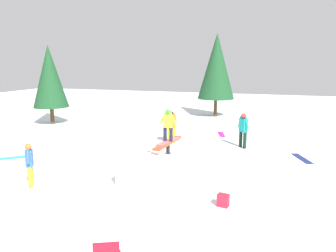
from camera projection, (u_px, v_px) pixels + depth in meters
name	position (u px, v px, depth m)	size (l,w,h in m)	color
ground_plane	(168.00, 165.00, 12.41)	(60.00, 60.00, 0.00)	white
rail_feature	(168.00, 146.00, 12.26)	(2.21, 0.44, 0.92)	black
snow_kicker_ramp	(149.00, 170.00, 10.84)	(1.80, 1.50, 0.66)	white
main_rider_on_rail	(168.00, 126.00, 12.12)	(1.48, 0.69, 1.23)	#EB5D5C
bystander_teal	(243.00, 129.00, 14.79)	(0.55, 0.56, 1.59)	black
bystander_blue	(30.00, 163.00, 10.13)	(0.52, 0.37, 1.39)	gold
bystander_orange	(171.00, 126.00, 15.55)	(0.53, 0.48, 1.56)	yellow
loose_snowboard_cyan	(8.00, 158.00, 13.27)	(1.31, 0.28, 0.02)	#23B6C5
loose_snowboard_magenta	(221.00, 134.00, 17.66)	(1.30, 0.28, 0.02)	#C51D97
loose_snowboard_navy	(302.00, 159.00, 13.23)	(1.44, 0.28, 0.02)	navy
backpack_on_snow	(223.00, 200.00, 8.85)	(0.30, 0.22, 0.34)	red
pine_tree_near	(50.00, 77.00, 20.19)	(2.15, 2.15, 4.89)	#4C331E
pine_tree_far	(217.00, 66.00, 22.95)	(2.57, 2.57, 5.85)	#4C331E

